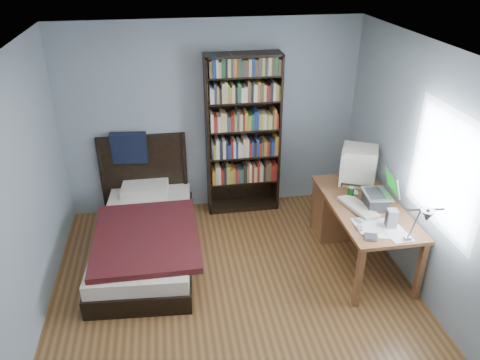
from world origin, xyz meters
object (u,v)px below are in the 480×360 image
(laptop, at_px, (378,198))
(bookshelf, at_px, (243,136))
(desk, at_px, (348,210))
(crt_monitor, at_px, (357,164))
(keyboard, at_px, (358,207))
(speaker, at_px, (391,218))
(bed, at_px, (145,232))
(desk_lamp, at_px, (424,218))
(soda_can, at_px, (351,192))

(laptop, relative_size, bookshelf, 0.20)
(desk, relative_size, crt_monitor, 2.81)
(keyboard, relative_size, speaker, 2.61)
(bed, bearing_deg, bookshelf, 31.92)
(desk, height_order, keyboard, keyboard)
(desk_lamp, bearing_deg, desk, 90.28)
(desk, xyz_separation_m, keyboard, (-0.11, -0.49, 0.33))
(desk, distance_m, desk_lamp, 1.71)
(laptop, xyz_separation_m, keyboard, (-0.21, -0.00, -0.10))
(desk_lamp, relative_size, bookshelf, 0.29)
(desk, xyz_separation_m, crt_monitor, (0.07, 0.06, 0.58))
(bed, bearing_deg, laptop, -14.35)
(laptop, distance_m, keyboard, 0.23)
(desk_lamp, bearing_deg, laptop, 84.98)
(desk_lamp, bearing_deg, bookshelf, 114.62)
(bookshelf, xyz_separation_m, bed, (-1.30, -0.81, -0.81))
(desk, bearing_deg, desk_lamp, -89.72)
(laptop, bearing_deg, desk, 101.23)
(desk, height_order, desk_lamp, desk_lamp)
(crt_monitor, height_order, desk_lamp, desk_lamp)
(desk, relative_size, bed, 0.70)
(soda_can, distance_m, bed, 2.42)
(desk, bearing_deg, crt_monitor, 40.28)
(speaker, relative_size, bookshelf, 0.09)
(crt_monitor, xyz_separation_m, laptop, (0.03, -0.54, -0.15))
(crt_monitor, relative_size, laptop, 1.34)
(desk_lamp, distance_m, speaker, 0.74)
(laptop, height_order, bed, bed)
(desk_lamp, height_order, keyboard, desk_lamp)
(crt_monitor, distance_m, bed, 2.60)
(laptop, distance_m, bookshelf, 1.91)
(desk_lamp, relative_size, keyboard, 1.22)
(laptop, relative_size, bed, 0.19)
(desk, distance_m, laptop, 0.66)
(desk, height_order, soda_can, soda_can)
(keyboard, relative_size, soda_can, 4.02)
(desk_lamp, relative_size, soda_can, 4.90)
(keyboard, bearing_deg, desk, 60.95)
(bookshelf, height_order, bed, bookshelf)
(keyboard, xyz_separation_m, bookshelf, (-1.01, 1.46, 0.31))
(crt_monitor, xyz_separation_m, keyboard, (-0.18, -0.54, -0.25))
(desk, relative_size, speaker, 7.97)
(desk, bearing_deg, bookshelf, 139.26)
(laptop, height_order, bookshelf, bookshelf)
(speaker, distance_m, soda_can, 0.66)
(soda_can, bearing_deg, bookshelf, 130.14)
(laptop, bearing_deg, desk_lamp, -95.02)
(laptop, xyz_separation_m, speaker, (-0.02, -0.39, -0.02))
(desk, xyz_separation_m, soda_can, (-0.10, -0.24, 0.38))
(speaker, bearing_deg, keyboard, 124.15)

